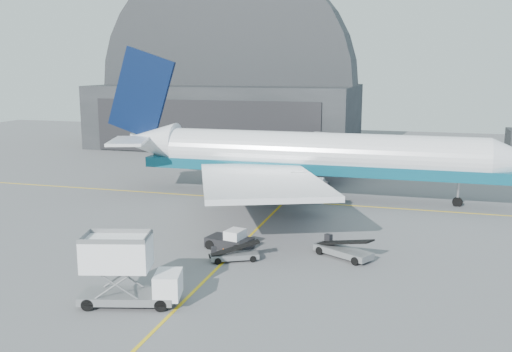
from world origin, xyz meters
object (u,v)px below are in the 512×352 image
(pushback_tug, at_px, (230,241))
(belt_loader_b, at_px, (343,250))
(catering_truck, at_px, (126,271))
(belt_loader_a, at_px, (234,255))
(airliner, at_px, (304,155))

(pushback_tug, bearing_deg, belt_loader_b, 14.39)
(catering_truck, bearing_deg, pushback_tug, 63.01)
(catering_truck, height_order, pushback_tug, catering_truck)
(pushback_tug, height_order, belt_loader_b, belt_loader_b)
(belt_loader_b, bearing_deg, belt_loader_a, -128.91)
(airliner, xyz_separation_m, belt_loader_a, (-0.92, -24.50, -4.63))
(airliner, distance_m, pushback_tug, 22.13)
(pushback_tug, height_order, belt_loader_a, pushback_tug)
(catering_truck, distance_m, belt_loader_a, 11.14)
(catering_truck, xyz_separation_m, belt_loader_b, (12.56, 13.48, -1.68))
(pushback_tug, distance_m, belt_loader_a, 3.18)
(belt_loader_a, height_order, belt_loader_b, belt_loader_b)
(catering_truck, distance_m, pushback_tug, 13.53)
(belt_loader_a, relative_size, belt_loader_b, 0.79)
(belt_loader_b, bearing_deg, catering_truck, -103.14)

